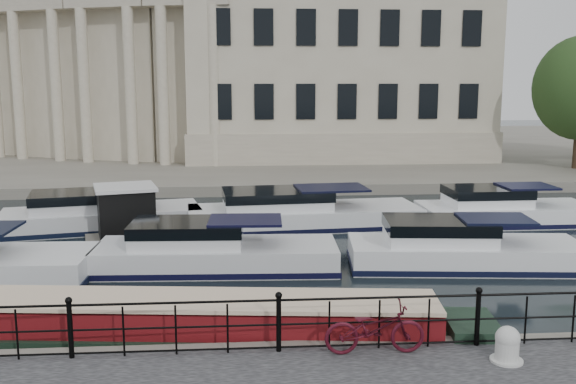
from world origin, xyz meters
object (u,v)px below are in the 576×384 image
(mooring_bollard, at_px, (507,345))
(harbour_hut, at_px, (126,217))
(bicycle, at_px, (375,328))
(narrowboat, at_px, (194,334))

(mooring_bollard, distance_m, harbour_hut, 15.03)
(bicycle, distance_m, narrowboat, 4.05)
(bicycle, xyz_separation_m, narrowboat, (-3.63, 1.67, -0.70))
(mooring_bollard, xyz_separation_m, narrowboat, (-6.06, 2.22, -0.51))
(mooring_bollard, relative_size, harbour_hut, 0.21)
(harbour_hut, bearing_deg, bicycle, -74.01)
(harbour_hut, bearing_deg, mooring_bollard, -67.06)
(bicycle, height_order, mooring_bollard, bicycle)
(bicycle, bearing_deg, harbour_hut, 30.39)
(mooring_bollard, xyz_separation_m, harbour_hut, (-9.15, 11.92, 0.08))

